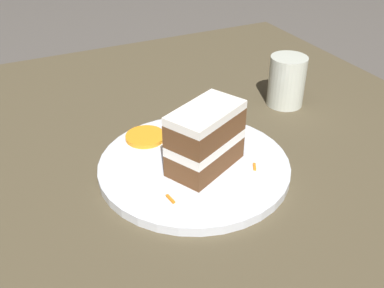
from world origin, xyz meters
name	(u,v)px	position (x,y,z in m)	size (l,w,h in m)	color
ground_plane	(206,202)	(0.00, 0.00, 0.00)	(6.00, 6.00, 0.00)	#4C4742
dining_table	(206,193)	(0.00, 0.00, 0.02)	(1.25, 1.06, 0.03)	#4C422D
plate	(192,167)	(0.04, 0.00, 0.04)	(0.30, 0.30, 0.01)	silver
cake_slice	(205,138)	(0.03, -0.01, 0.10)	(0.11, 0.13, 0.10)	brown
cream_dollop	(206,115)	(0.12, -0.06, 0.08)	(0.06, 0.05, 0.06)	white
orange_garnish	(145,137)	(0.14, 0.04, 0.05)	(0.07, 0.07, 0.01)	orange
carrot_shreds_scatter	(207,164)	(0.03, -0.01, 0.05)	(0.14, 0.17, 0.00)	orange
drinking_glass	(286,84)	(0.17, -0.26, 0.08)	(0.07, 0.07, 0.10)	beige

